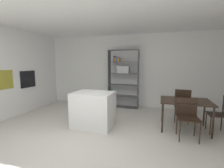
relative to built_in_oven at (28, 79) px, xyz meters
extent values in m
plane|color=beige|center=(2.92, -1.36, -1.16)|extent=(9.98, 9.98, 0.00)
cube|color=white|center=(2.92, -1.36, 1.67)|extent=(7.25, 6.47, 0.06)
cube|color=white|center=(2.92, 1.84, 0.24)|extent=(7.25, 0.06, 2.80)
cube|color=black|center=(0.00, 0.00, 0.00)|extent=(0.04, 0.60, 0.57)
cylinder|color=#B7BABC|center=(-0.03, 0.00, 0.23)|extent=(0.02, 0.48, 0.02)
cube|color=white|center=(2.71, -0.57, -0.69)|extent=(1.04, 0.79, 0.93)
cube|color=#4C4C51|center=(2.46, 1.54, -0.06)|extent=(0.02, 0.31, 2.20)
cube|color=#4C4C51|center=(3.59, 1.54, -0.06)|extent=(0.02, 0.31, 2.20)
cube|color=#4C4C51|center=(3.03, 1.54, 1.03)|extent=(1.15, 0.31, 0.02)
cube|color=#4C4C51|center=(3.03, 1.54, -1.14)|extent=(1.15, 0.31, 0.02)
cube|color=#4C4C51|center=(3.03, 1.54, -0.70)|extent=(1.11, 0.31, 0.02)
cube|color=#4C4C51|center=(3.03, 1.54, -0.27)|extent=(1.11, 0.31, 0.02)
cube|color=#4C4C51|center=(3.03, 1.54, 0.16)|extent=(1.11, 0.31, 0.02)
cube|color=#4C4C51|center=(3.03, 1.54, 0.59)|extent=(1.11, 0.31, 0.02)
cube|color=#338E4C|center=(2.63, 1.54, -1.02)|extent=(0.05, 0.25, 0.22)
cube|color=#38383D|center=(2.69, 1.54, -1.00)|extent=(0.04, 0.25, 0.26)
cube|color=#338E4C|center=(2.55, 1.54, -0.59)|extent=(0.03, 0.25, 0.21)
cube|color=silver|center=(2.60, 1.54, -0.61)|extent=(0.06, 0.25, 0.17)
cube|color=#8E4793|center=(2.67, 1.54, 0.71)|extent=(0.04, 0.25, 0.22)
cube|color=gold|center=(2.72, 1.54, 0.68)|extent=(0.04, 0.25, 0.15)
cube|color=#2D6BAD|center=(2.78, 1.54, 0.69)|extent=(0.05, 0.25, 0.18)
cube|color=orange|center=(2.85, 1.54, 0.68)|extent=(0.05, 0.25, 0.15)
cube|color=#B7BABC|center=(3.03, 1.54, 0.30)|extent=(0.44, 0.27, 0.26)
cube|color=black|center=(5.01, -0.04, -0.41)|extent=(1.20, 0.90, 0.03)
cylinder|color=black|center=(4.47, -0.43, -0.79)|extent=(0.04, 0.04, 0.73)
cylinder|color=black|center=(5.55, -0.43, -0.79)|extent=(0.04, 0.04, 0.73)
cylinder|color=black|center=(4.47, 0.35, -0.79)|extent=(0.04, 0.04, 0.73)
cylinder|color=black|center=(5.55, 0.35, -0.79)|extent=(0.04, 0.04, 0.73)
cube|color=black|center=(5.73, -0.04, -0.70)|extent=(0.41, 0.44, 0.03)
cylinder|color=black|center=(5.55, 0.14, -0.93)|extent=(0.03, 0.03, 0.44)
cylinder|color=black|center=(5.56, -0.23, -0.93)|extent=(0.03, 0.03, 0.44)
cylinder|color=black|center=(5.90, 0.15, -0.93)|extent=(0.03, 0.03, 0.44)
cube|color=black|center=(5.01, -0.61, -0.68)|extent=(0.48, 0.49, 0.03)
cube|color=black|center=(4.99, -0.40, -0.46)|extent=(0.45, 0.06, 0.40)
cylinder|color=black|center=(4.83, -0.82, -0.92)|extent=(0.03, 0.03, 0.47)
cylinder|color=black|center=(5.22, -0.79, -0.92)|extent=(0.03, 0.03, 0.47)
cylinder|color=black|center=(4.80, -0.43, -0.92)|extent=(0.03, 0.03, 0.47)
cylinder|color=black|center=(5.19, -0.40, -0.92)|extent=(0.03, 0.03, 0.47)
cube|color=black|center=(5.01, 0.53, -0.68)|extent=(0.44, 0.44, 0.03)
cube|color=black|center=(5.00, 0.34, -0.43)|extent=(0.41, 0.06, 0.49)
cylinder|color=black|center=(5.20, 0.69, -0.92)|extent=(0.03, 0.03, 0.46)
cylinder|color=black|center=(4.85, 0.72, -0.92)|extent=(0.03, 0.03, 0.46)
cylinder|color=black|center=(5.17, 0.34, -0.92)|extent=(0.03, 0.03, 0.46)
cylinder|color=black|center=(4.82, 0.37, -0.92)|extent=(0.03, 0.03, 0.46)
camera|label=1|loc=(4.40, -4.33, 0.52)|focal=25.36mm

